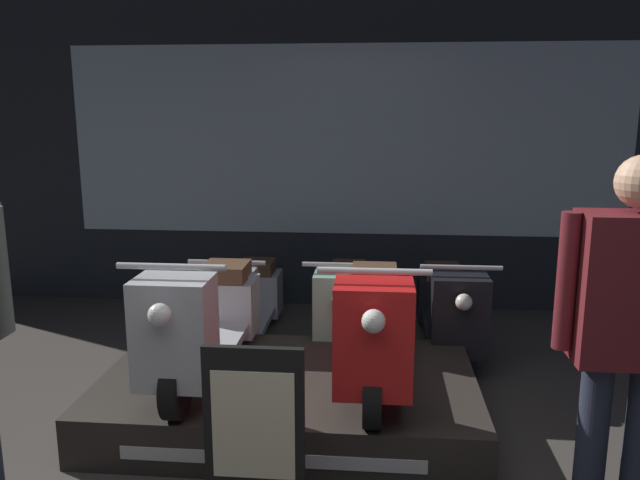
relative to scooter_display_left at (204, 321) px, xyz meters
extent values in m
cube|color=#23282D|center=(0.71, 2.33, 0.99)|extent=(9.17, 0.08, 3.20)
cube|color=silver|center=(0.71, 2.28, 0.94)|extent=(5.04, 0.01, 1.70)
cube|color=#2D2823|center=(0.49, 0.01, -0.46)|extent=(2.20, 1.32, 0.28)
cube|color=silver|center=(0.49, -0.65, -0.48)|extent=(1.54, 0.01, 0.07)
cylinder|color=black|center=(0.00, -0.55, -0.16)|extent=(0.09, 0.32, 0.32)
cylinder|color=black|center=(0.00, 0.58, -0.16)|extent=(0.09, 0.32, 0.32)
cube|color=#BCBCC1|center=(0.00, 0.01, -0.17)|extent=(0.36, 1.04, 0.05)
cube|color=#BCBCC1|center=(0.00, -0.53, 0.13)|extent=(0.38, 0.29, 0.55)
cube|color=#BCBCC1|center=(0.00, 0.56, -0.08)|extent=(0.40, 0.34, 0.37)
cube|color=brown|center=(0.00, 0.55, 0.16)|extent=(0.29, 0.30, 0.11)
cylinder|color=silver|center=(0.00, -0.54, 0.47)|extent=(0.54, 0.03, 0.03)
sphere|color=white|center=(0.00, -0.73, 0.29)|extent=(0.11, 0.11, 0.11)
cylinder|color=black|center=(0.99, -0.55, -0.16)|extent=(0.09, 0.32, 0.32)
cylinder|color=black|center=(0.99, 0.58, -0.16)|extent=(0.09, 0.32, 0.32)
cube|color=red|center=(0.99, 0.01, -0.17)|extent=(0.36, 1.04, 0.05)
cube|color=red|center=(0.99, -0.53, 0.13)|extent=(0.38, 0.29, 0.55)
cube|color=red|center=(0.99, 0.56, -0.08)|extent=(0.40, 0.34, 0.37)
cube|color=brown|center=(0.99, 0.55, 0.16)|extent=(0.29, 0.30, 0.11)
cylinder|color=silver|center=(0.99, -0.54, 0.47)|extent=(0.54, 0.03, 0.03)
sphere|color=white|center=(0.99, -0.73, 0.29)|extent=(0.11, 0.11, 0.11)
cylinder|color=black|center=(-0.03, 0.69, -0.45)|extent=(0.09, 0.32, 0.32)
cylinder|color=black|center=(-0.03, 1.83, -0.45)|extent=(0.09, 0.32, 0.32)
cube|color=#BCBCC1|center=(-0.03, 1.26, -0.46)|extent=(0.36, 1.04, 0.05)
cube|color=#BCBCC1|center=(-0.03, 0.72, -0.15)|extent=(0.38, 0.29, 0.55)
cube|color=#BCBCC1|center=(-0.03, 1.80, -0.36)|extent=(0.40, 0.34, 0.37)
cube|color=brown|center=(-0.03, 1.80, -0.12)|extent=(0.29, 0.30, 0.11)
cylinder|color=silver|center=(-0.03, 0.71, 0.18)|extent=(0.54, 0.03, 0.03)
sphere|color=white|center=(-0.03, 0.52, 0.00)|extent=(0.11, 0.11, 0.11)
cylinder|color=black|center=(0.77, 0.69, -0.45)|extent=(0.09, 0.32, 0.32)
cylinder|color=black|center=(0.77, 1.83, -0.45)|extent=(0.09, 0.32, 0.32)
cube|color=#8EC6AD|center=(0.77, 1.26, -0.46)|extent=(0.36, 1.04, 0.05)
cube|color=#8EC6AD|center=(0.77, 0.72, -0.15)|extent=(0.38, 0.29, 0.55)
cube|color=#8EC6AD|center=(0.77, 1.80, -0.36)|extent=(0.40, 0.34, 0.37)
cube|color=brown|center=(0.77, 1.80, -0.12)|extent=(0.29, 0.30, 0.11)
cylinder|color=silver|center=(0.77, 0.71, 0.18)|extent=(0.54, 0.03, 0.03)
sphere|color=white|center=(0.77, 0.52, 0.00)|extent=(0.11, 0.11, 0.11)
cylinder|color=black|center=(1.57, 0.69, -0.45)|extent=(0.09, 0.32, 0.32)
cylinder|color=black|center=(1.57, 1.83, -0.45)|extent=(0.09, 0.32, 0.32)
cube|color=black|center=(1.57, 1.26, -0.46)|extent=(0.36, 1.04, 0.05)
cube|color=black|center=(1.57, 0.72, -0.15)|extent=(0.38, 0.29, 0.55)
cube|color=black|center=(1.57, 1.80, -0.36)|extent=(0.40, 0.34, 0.37)
cube|color=brown|center=(1.57, 1.80, -0.12)|extent=(0.29, 0.30, 0.11)
cylinder|color=silver|center=(1.57, 0.71, 0.18)|extent=(0.54, 0.03, 0.03)
sphere|color=white|center=(1.57, 0.52, 0.00)|extent=(0.11, 0.11, 0.11)
cylinder|color=#232838|center=(1.94, -0.86, -0.21)|extent=(0.13, 0.13, 0.79)
cylinder|color=#232838|center=(2.14, -0.86, -0.21)|extent=(0.13, 0.13, 0.79)
cube|color=#5B191E|center=(2.04, -0.86, 0.50)|extent=(0.44, 0.25, 0.63)
cylinder|color=#5B191E|center=(1.78, -0.86, 0.53)|extent=(0.08, 0.08, 0.58)
cube|color=black|center=(0.48, -0.94, -0.19)|extent=(0.44, 0.04, 0.83)
cube|color=beige|center=(0.48, -0.96, -0.13)|extent=(0.36, 0.01, 0.50)
camera|label=1|loc=(0.99, -3.41, 1.21)|focal=35.00mm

